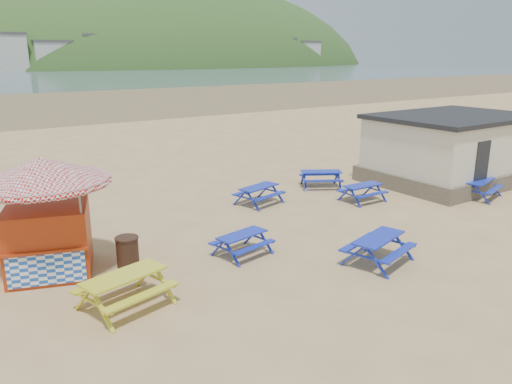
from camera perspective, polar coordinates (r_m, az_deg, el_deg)
ground at (r=17.50m, az=3.65°, el=-4.08°), size 400.00×400.00×0.00m
wet_sand at (r=68.97m, az=-26.05°, el=9.13°), size 400.00×400.00×0.00m
picnic_table_blue_a at (r=20.10m, az=0.34°, el=-0.34°), size 2.05×1.81×0.73m
picnic_table_blue_b at (r=22.79m, az=7.42°, el=1.47°), size 2.28×2.16×0.75m
picnic_table_blue_c at (r=20.93m, az=12.08°, el=-0.10°), size 1.69×1.37×0.70m
picnic_table_blue_d at (r=15.09m, az=-1.59°, el=-5.99°), size 1.81×1.56×0.67m
picnic_table_blue_e at (r=14.93m, az=13.77°, el=-6.42°), size 2.25×1.99×0.80m
picnic_table_blue_f at (r=23.00m, az=24.14°, el=0.35°), size 2.14×1.89×0.76m
picnic_table_yellow at (r=12.50m, az=-14.70°, el=-10.86°), size 2.33×2.05×0.84m
ice_cream_kiosk at (r=14.53m, az=-22.99°, el=-0.98°), size 4.60×4.60×3.25m
litter_bin at (r=14.49m, az=-14.46°, el=-6.78°), size 0.66×0.66×0.97m
amenity_block at (r=25.33m, az=21.42°, el=4.70°), size 7.40×5.40×3.15m
headland_town at (r=262.99m, az=-12.13°, el=11.79°), size 264.00×144.00×108.00m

